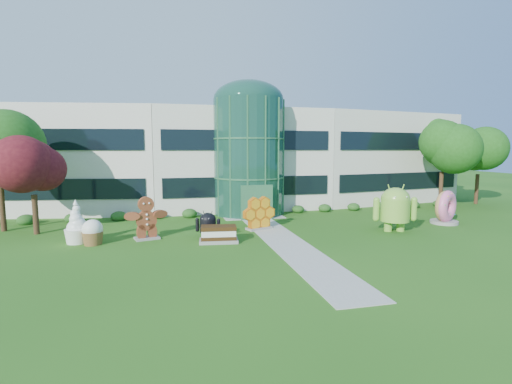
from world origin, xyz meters
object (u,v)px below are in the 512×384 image
object	(u,v)px
android_black	(208,223)
donut	(445,207)
gingerbread	(146,218)
android_green	(395,206)

from	to	relation	value
android_black	donut	bearing A→B (deg)	24.12
android_black	gingerbread	xyz separation A→B (m)	(-3.78, 0.64, 0.40)
donut	gingerbread	size ratio (longest dim) A/B	0.87
android_green	gingerbread	bearing A→B (deg)	-173.73
android_green	gingerbread	xyz separation A→B (m)	(-16.52, 1.67, -0.42)
donut	android_green	bearing A→B (deg)	167.87
android_black	gingerbread	distance (m)	3.86
android_green	donut	distance (m)	5.46
android_black	gingerbread	size ratio (longest dim) A/B	0.65
android_green	gingerbread	size ratio (longest dim) A/B	1.21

